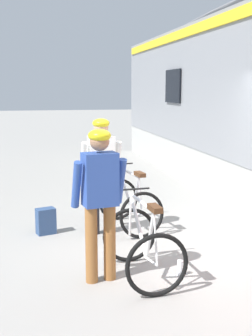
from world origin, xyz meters
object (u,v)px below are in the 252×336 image
at_px(cyclist_near_in_white, 101,166).
at_px(bicycle_near_silver, 129,204).
at_px(water_bottle_near_the_bikes, 180,268).
at_px(backpack_on_platform, 46,221).
at_px(cyclist_far_in_blue, 100,192).
at_px(bicycle_far_white, 142,245).

bearing_deg(cyclist_near_in_white, bicycle_near_silver, 15.43).
distance_m(bicycle_near_silver, water_bottle_near_the_bikes, 1.92).
bearing_deg(bicycle_near_silver, backpack_on_platform, 179.53).
height_order(cyclist_far_in_blue, water_bottle_near_the_bikes, cyclist_far_in_blue).
bearing_deg(water_bottle_near_the_bikes, bicycle_far_white, 175.44).
height_order(cyclist_near_in_white, cyclist_far_in_blue, same).
relative_size(cyclist_far_in_blue, bicycle_near_silver, 1.51).
xyz_separation_m(cyclist_far_in_blue, backpack_on_platform, (-0.57, 1.83, -0.85)).
relative_size(bicycle_near_silver, water_bottle_near_the_bikes, 6.16).
relative_size(cyclist_near_in_white, bicycle_near_silver, 1.51).
height_order(cyclist_far_in_blue, bicycle_near_silver, cyclist_far_in_blue).
distance_m(cyclist_near_in_white, bicycle_far_white, 1.86).
bearing_deg(cyclist_far_in_blue, cyclist_near_in_white, 80.61).
xyz_separation_m(cyclist_far_in_blue, bicycle_far_white, (0.49, -0.03, -0.65)).
distance_m(backpack_on_platform, water_bottle_near_the_bikes, 2.43).
relative_size(backpack_on_platform, water_bottle_near_the_bikes, 2.11).
height_order(bicycle_near_silver, bicycle_far_white, same).
bearing_deg(backpack_on_platform, bicycle_far_white, -77.23).
bearing_deg(cyclist_far_in_blue, bicycle_near_silver, 67.82).
xyz_separation_m(bicycle_near_silver, bicycle_far_white, (-0.25, -1.85, 0.00)).
bearing_deg(cyclist_near_in_white, cyclist_far_in_blue, -99.39).
relative_size(cyclist_near_in_white, backpack_on_platform, 4.40).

